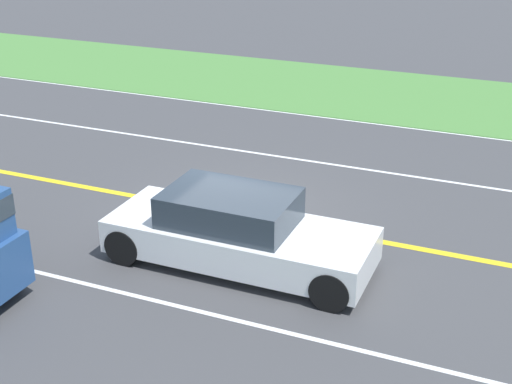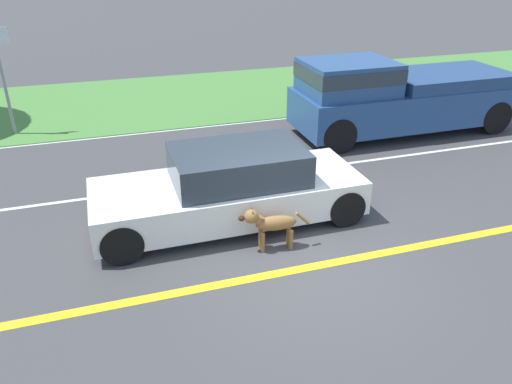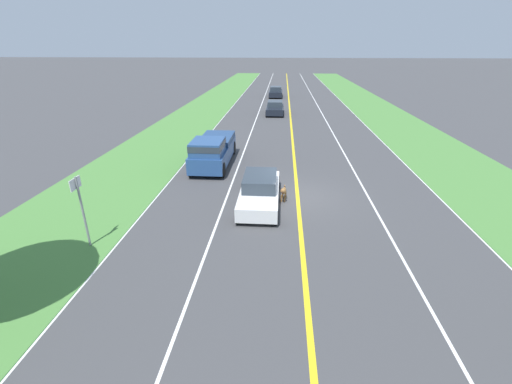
{
  "view_description": "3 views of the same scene",
  "coord_description": "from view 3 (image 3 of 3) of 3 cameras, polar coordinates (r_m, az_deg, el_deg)",
  "views": [
    {
      "loc": [
        12.1,
        5.53,
        6.41
      ],
      "look_at": [
        1.29,
        0.97,
        1.22
      ],
      "focal_mm": 50.0,
      "sensor_mm": 36.0,
      "label": 1
    },
    {
      "loc": [
        -5.88,
        2.84,
        4.57
      ],
      "look_at": [
        1.06,
        0.62,
        0.9
      ],
      "focal_mm": 35.0,
      "sensor_mm": 36.0,
      "label": 2
    },
    {
      "loc": [
        0.9,
        15.58,
        6.93
      ],
      "look_at": [
        1.96,
        1.49,
        0.84
      ],
      "focal_mm": 24.0,
      "sensor_mm": 36.0,
      "label": 3
    }
  ],
  "objects": [
    {
      "name": "ground_plane",
      "position": [
        17.07,
        6.94,
        -0.82
      ],
      "size": [
        400.0,
        400.0,
        0.0
      ],
      "primitive_type": "plane",
      "color": "#424244"
    },
    {
      "name": "lane_edge_line_left",
      "position": [
        18.79,
        28.79,
        -1.36
      ],
      "size": [
        0.14,
        160.0,
        0.01
      ],
      "primitive_type": "cube",
      "color": "white",
      "rests_on": "ground"
    },
    {
      "name": "street_sign",
      "position": [
        13.66,
        -27.16,
        -1.82
      ],
      "size": [
        0.11,
        0.64,
        2.76
      ],
      "color": "gray",
      "rests_on": "ground"
    },
    {
      "name": "car_trailing_near",
      "position": [
        38.2,
        3.18,
        13.79
      ],
      "size": [
        1.86,
        4.39,
        1.37
      ],
      "color": "black",
      "rests_on": "ground"
    },
    {
      "name": "pickup_truck",
      "position": [
        21.29,
        -7.22,
        6.97
      ],
      "size": [
        2.04,
        5.74,
        1.97
      ],
      "color": "#284C84",
      "rests_on": "ground"
    },
    {
      "name": "lane_edge_line_right",
      "position": [
        18.11,
        -15.76,
        -0.1
      ],
      "size": [
        0.14,
        160.0,
        0.01
      ],
      "primitive_type": "cube",
      "color": "white",
      "rests_on": "ground"
    },
    {
      "name": "lane_dash_oncoming",
      "position": [
        17.6,
        18.39,
        -1.12
      ],
      "size": [
        0.1,
        160.0,
        0.01
      ],
      "primitive_type": "cube",
      "color": "white",
      "rests_on": "ground"
    },
    {
      "name": "grass_verge_left",
      "position": [
        20.23,
        36.52,
        -1.49
      ],
      "size": [
        6.0,
        160.0,
        0.03
      ],
      "primitive_type": "cube",
      "color": "#4C843D",
      "rests_on": "ground"
    },
    {
      "name": "dog",
      "position": [
        16.41,
        4.61,
        0.09
      ],
      "size": [
        0.32,
        1.2,
        0.78
      ],
      "rotation": [
        0.0,
        0.0,
        -0.11
      ],
      "color": "olive",
      "rests_on": "ground"
    },
    {
      "name": "ego_car",
      "position": [
        16.05,
        0.64,
        0.24
      ],
      "size": [
        1.8,
        4.76,
        1.37
      ],
      "color": "white",
      "rests_on": "ground"
    },
    {
      "name": "grass_verge_right",
      "position": [
        19.32,
        -24.16,
        0.2
      ],
      "size": [
        6.0,
        160.0,
        0.03
      ],
      "primitive_type": "cube",
      "color": "#4C843D",
      "rests_on": "ground"
    },
    {
      "name": "lane_dash_same_dir",
      "position": [
        17.24,
        -4.74,
        -0.45
      ],
      "size": [
        0.1,
        160.0,
        0.01
      ],
      "primitive_type": "cube",
      "color": "white",
      "rests_on": "ground"
    },
    {
      "name": "car_trailing_mid",
      "position": [
        51.44,
        3.3,
        16.28
      ],
      "size": [
        1.86,
        4.47,
        1.44
      ],
      "color": "black",
      "rests_on": "ground"
    },
    {
      "name": "centre_divider_line",
      "position": [
        17.07,
        6.94,
        -0.81
      ],
      "size": [
        0.18,
        160.0,
        0.01
      ],
      "primitive_type": "cube",
      "color": "yellow",
      "rests_on": "ground"
    }
  ]
}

